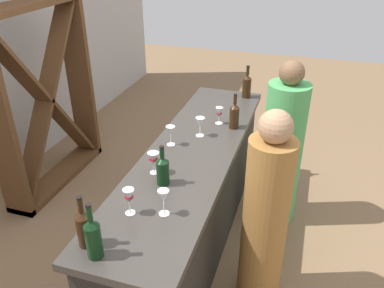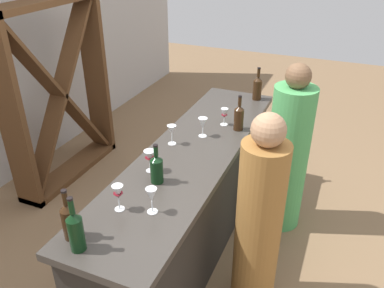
{
  "view_description": "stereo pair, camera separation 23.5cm",
  "coord_description": "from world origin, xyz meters",
  "views": [
    {
      "loc": [
        -2.39,
        -0.76,
        2.35
      ],
      "look_at": [
        0.0,
        0.0,
        0.97
      ],
      "focal_mm": 36.61,
      "sensor_mm": 36.0,
      "label": 1
    },
    {
      "loc": [
        -2.31,
        -0.98,
        2.35
      ],
      "look_at": [
        0.0,
        0.0,
        0.97
      ],
      "focal_mm": 36.61,
      "sensor_mm": 36.0,
      "label": 2
    }
  ],
  "objects": [
    {
      "name": "wine_bottle_second_right_amber_brown",
      "position": [
        0.46,
        -0.21,
        1.03
      ],
      "size": [
        0.08,
        0.08,
        0.29
      ],
      "color": "#331E0F",
      "rests_on": "bar_counter"
    },
    {
      "name": "wine_bottle_second_left_amber_brown",
      "position": [
        -1.1,
        0.22,
        1.03
      ],
      "size": [
        0.08,
        0.08,
        0.3
      ],
      "color": "#331E0F",
      "rests_on": "bar_counter"
    },
    {
      "name": "wine_glass_near_left",
      "position": [
        0.5,
        -0.08,
        1.01
      ],
      "size": [
        0.06,
        0.06,
        0.15
      ],
      "color": "white",
      "rests_on": "bar_counter"
    },
    {
      "name": "wine_bottle_rightmost_amber_brown",
      "position": [
        1.15,
        -0.19,
        1.04
      ],
      "size": [
        0.08,
        0.08,
        0.31
      ],
      "color": "#331E0F",
      "rests_on": "bar_counter"
    },
    {
      "name": "wine_bottle_leftmost_dark_green",
      "position": [
        -1.16,
        0.13,
        1.04
      ],
      "size": [
        0.08,
        0.08,
        0.32
      ],
      "color": "black",
      "rests_on": "bar_counter"
    },
    {
      "name": "bar_counter",
      "position": [
        0.0,
        0.0,
        0.46
      ],
      "size": [
        2.55,
        0.63,
        0.92
      ],
      "color": "#2A2723",
      "rests_on": "ground"
    },
    {
      "name": "wine_rack",
      "position": [
        0.52,
        1.65,
        0.91
      ],
      "size": [
        1.3,
        0.28,
        1.81
      ],
      "color": "brown",
      "rests_on": "ground"
    },
    {
      "name": "person_left_guest",
      "position": [
        0.6,
        -0.62,
        0.68
      ],
      "size": [
        0.37,
        0.37,
        1.48
      ],
      "rotation": [
        0.0,
        0.0,
        1.65
      ],
      "color": "#4CA559",
      "rests_on": "ground"
    },
    {
      "name": "ground_plane",
      "position": [
        0.0,
        0.0,
        0.0
      ],
      "size": [
        12.0,
        12.0,
        0.0
      ],
      "primitive_type": "plane",
      "color": "#846647"
    },
    {
      "name": "wine_glass_near_right",
      "position": [
        0.24,
        0.01,
        1.03
      ],
      "size": [
        0.07,
        0.07,
        0.16
      ],
      "color": "white",
      "rests_on": "bar_counter"
    },
    {
      "name": "wine_glass_far_right",
      "position": [
        0.03,
        0.18,
        1.03
      ],
      "size": [
        0.07,
        0.07,
        0.15
      ],
      "color": "white",
      "rests_on": "bar_counter"
    },
    {
      "name": "wine_glass_near_center",
      "position": [
        -0.75,
        -0.07,
        1.03
      ],
      "size": [
        0.07,
        0.07,
        0.16
      ],
      "color": "white",
      "rests_on": "bar_counter"
    },
    {
      "name": "wine_glass_far_center",
      "position": [
        -0.37,
        0.15,
        1.02
      ],
      "size": [
        0.08,
        0.08,
        0.15
      ],
      "color": "white",
      "rests_on": "bar_counter"
    },
    {
      "name": "person_center_guest",
      "position": [
        -0.33,
        -0.61,
        0.68
      ],
      "size": [
        0.32,
        0.32,
        1.46
      ],
      "rotation": [
        0.0,
        0.0,
        1.62
      ],
      "color": "#9E6B33",
      "rests_on": "ground"
    },
    {
      "name": "wine_bottle_center_dark_green",
      "position": [
        -0.47,
        0.04,
        1.02
      ],
      "size": [
        0.08,
        0.08,
        0.27
      ],
      "color": "black",
      "rests_on": "bar_counter"
    },
    {
      "name": "wine_glass_far_left",
      "position": [
        -0.81,
        0.12,
        1.03
      ],
      "size": [
        0.07,
        0.07,
        0.17
      ],
      "color": "white",
      "rests_on": "bar_counter"
    }
  ]
}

